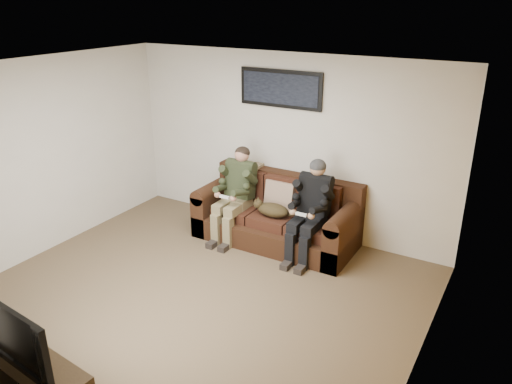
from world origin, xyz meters
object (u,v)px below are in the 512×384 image
Objects in this scene: person_left at (236,188)px; television at (23,331)px; sofa at (278,217)px; tv_stand at (33,378)px; person_right at (311,204)px; framed_poster at (280,89)px; cat at (272,209)px.

person_left is 1.25× the size of television.
tv_stand is at bearing -96.41° from sofa.
person_right is 1.05× the size of framed_poster.
person_left is at bearing -161.98° from sofa.
cat is at bearing 88.58° from television.
person_right reaches higher than tv_stand.
cat reaches higher than tv_stand.
person_right reaches higher than person_left.
person_right is (1.17, 0.00, 0.00)m from person_left.
person_left is 0.63m from cat.
sofa is at bearing 18.02° from person_left.
person_left is 1.17m from person_right.
sofa is at bearing 89.21° from television.
sofa reaches higher than cat.
person_left is 1.05× the size of tv_stand.
person_right is at bearing -36.22° from framed_poster.
tv_stand is at bearing -84.39° from television.
framed_poster is 4.40m from television.
person_right is (0.58, -0.19, 0.39)m from sofa.
television is at bearing -87.45° from person_left.
tv_stand is (-0.44, -3.56, -0.36)m from cat.
framed_poster reaches higher than television.
television is at bearing -93.09° from framed_poster.
framed_poster is (-0.20, 0.38, 1.75)m from sofa.
television is (-1.01, -3.59, -0.05)m from person_right.
television is at bearing -97.04° from cat.
person_left is at bearing 98.17° from tv_stand.
framed_poster is 4.59m from tv_stand.
cat is (0.01, -0.22, 0.20)m from sofa.
sofa is at bearing 93.74° from cat.
cat is (0.60, -0.03, -0.19)m from person_left.
sofa reaches higher than tv_stand.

